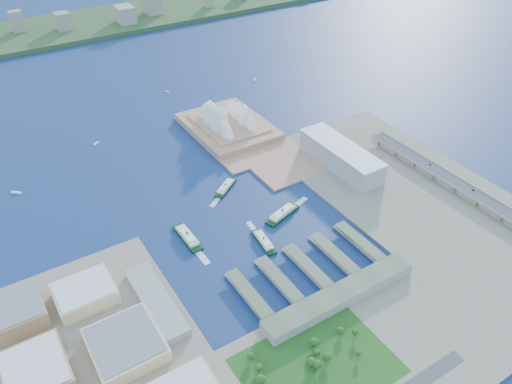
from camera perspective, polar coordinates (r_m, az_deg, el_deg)
ground at (r=660.16m, az=0.96°, el=-5.42°), size 3000.00×3000.00×0.00m
south_land at (r=553.26m, az=13.47°, el=-17.50°), size 720.00×180.00×3.00m
east_land at (r=764.21m, az=18.36°, el=-0.78°), size 240.00×500.00×3.00m
peninsula at (r=886.38m, az=-2.39°, el=6.68°), size 135.00×220.00×3.00m
far_shore at (r=1481.88m, az=-21.17°, el=17.02°), size 2200.00×260.00×12.00m
opera_house at (r=886.13m, az=-3.24°, el=8.89°), size 134.00×180.00×58.00m
toaster_building at (r=796.48m, az=9.66°, el=4.02°), size 45.00×155.00×35.00m
expressway at (r=797.17m, az=21.86°, el=0.69°), size 26.00×340.00×11.85m
west_buildings at (r=543.64m, az=-18.34°, el=-17.46°), size 200.00×280.00×27.00m
ferry_wharves at (r=619.33m, az=5.89°, el=-8.52°), size 184.00×90.00×9.30m
terminal_building at (r=586.26m, az=9.59°, el=-11.61°), size 200.00×28.00×12.00m
park at (r=526.56m, az=7.08°, el=-18.57°), size 150.00×110.00×16.00m
far_skyline at (r=1453.55m, az=-21.25°, el=18.06°), size 1900.00×140.00×55.00m
ferry_a at (r=663.10m, az=-7.86°, el=-4.95°), size 16.32×60.89×11.47m
ferry_b at (r=746.97m, az=-3.49°, el=0.67°), size 49.88×40.51×9.78m
ferry_c at (r=651.60m, az=0.88°, el=-5.51°), size 19.33×53.33×9.86m
ferry_d at (r=695.25m, az=3.05°, el=-2.35°), size 61.51×32.05×11.28m
boat_a at (r=820.14m, az=-25.73°, el=-0.03°), size 14.20×12.81×2.96m
boat_b at (r=899.82m, az=-17.77°, el=5.34°), size 11.22×9.04×2.94m
boat_c at (r=1093.88m, az=-0.15°, el=12.72°), size 9.48×12.27×2.75m
boat_e at (r=1056.07m, az=-10.10°, el=11.24°), size 6.37×9.79×2.30m
car_b at (r=785.19m, az=23.60°, el=0.20°), size 1.36×3.90×1.29m
car_c at (r=822.04m, az=19.27°, el=3.04°), size 2.02×4.96×1.44m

